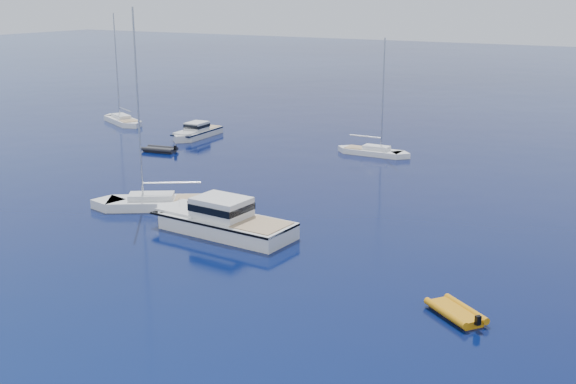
% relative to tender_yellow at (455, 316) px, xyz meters
% --- Properties ---
extents(ground, '(400.00, 400.00, 0.00)m').
position_rel_tender_yellow_xyz_m(ground, '(-12.81, -12.97, 0.00)').
color(ground, navy).
rests_on(ground, ground).
extents(motor_cruiser_centre, '(11.61, 4.16, 3.00)m').
position_rel_tender_yellow_xyz_m(motor_cruiser_centre, '(-17.33, 4.69, 0.00)').
color(motor_cruiser_centre, silver).
rests_on(motor_cruiser_centre, ground).
extents(motor_cruiser_horizon, '(2.92, 8.04, 2.07)m').
position_rel_tender_yellow_xyz_m(motor_cruiser_horizon, '(-37.96, 29.35, 0.00)').
color(motor_cruiser_horizon, silver).
rests_on(motor_cruiser_horizon, ground).
extents(sailboat_mid_l, '(9.82, 7.61, 14.71)m').
position_rel_tender_yellow_xyz_m(sailboat_mid_l, '(-24.41, 6.88, 0.00)').
color(sailboat_mid_l, silver).
rests_on(sailboat_mid_l, ground).
extents(sailboat_centre, '(7.84, 2.18, 11.47)m').
position_rel_tender_yellow_xyz_m(sailboat_centre, '(-18.02, 31.01, 0.00)').
color(sailboat_centre, white).
rests_on(sailboat_centre, ground).
extents(sailboat_far_l, '(9.09, 6.12, 13.22)m').
position_rel_tender_yellow_xyz_m(sailboat_far_l, '(-50.73, 31.79, 0.00)').
color(sailboat_far_l, white).
rests_on(sailboat_far_l, ground).
extents(tender_yellow, '(3.79, 3.46, 0.95)m').
position_rel_tender_yellow_xyz_m(tender_yellow, '(0.00, 0.00, 0.00)').
color(tender_yellow, orange).
rests_on(tender_yellow, ground).
extents(tender_grey_far, '(3.73, 2.48, 0.95)m').
position_rel_tender_yellow_xyz_m(tender_grey_far, '(-36.63, 21.74, 0.00)').
color(tender_grey_far, black).
rests_on(tender_grey_far, ground).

